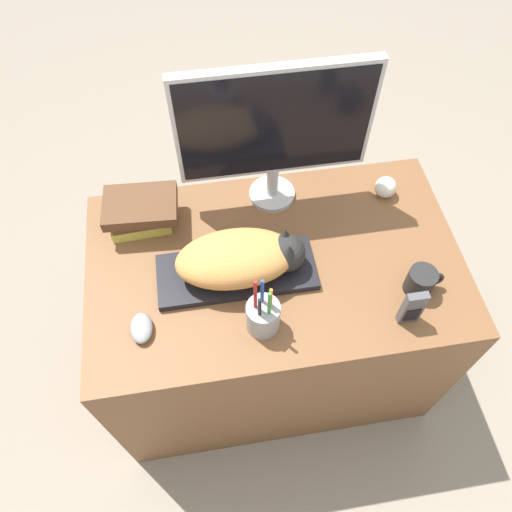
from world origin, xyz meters
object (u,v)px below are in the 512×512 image
object	(u,v)px
baseball	(386,187)
cat	(244,257)
book_stack	(140,211)
computer_mouse	(141,328)
keyboard	(237,272)
pen_cup	(263,316)
phone	(412,308)
monitor	(275,128)
coffee_mug	(421,281)

from	to	relation	value
baseball	cat	bearing A→B (deg)	-155.02
cat	book_stack	world-z (taller)	cat
baseball	book_stack	xyz separation A→B (m)	(-0.77, 0.00, 0.02)
cat	computer_mouse	world-z (taller)	cat
keyboard	pen_cup	bearing A→B (deg)	-74.19
keyboard	cat	size ratio (longest dim) A/B	1.25
phone	book_stack	size ratio (longest dim) A/B	0.57
cat	pen_cup	xyz separation A→B (m)	(0.03, -0.17, -0.03)
pen_cup	book_stack	world-z (taller)	pen_cup
computer_mouse	monitor	bearing A→B (deg)	43.97
keyboard	book_stack	size ratio (longest dim) A/B	2.00
keyboard	phone	bearing A→B (deg)	-25.99
phone	pen_cup	bearing A→B (deg)	173.66
pen_cup	monitor	bearing A→B (deg)	76.84
computer_mouse	book_stack	size ratio (longest dim) A/B	0.40
pen_cup	phone	size ratio (longest dim) A/B	1.74
pen_cup	baseball	xyz separation A→B (m)	(0.46, 0.40, -0.02)
coffee_mug	cat	bearing A→B (deg)	165.19
keyboard	computer_mouse	world-z (taller)	computer_mouse
baseball	keyboard	bearing A→B (deg)	-155.97
pen_cup	baseball	world-z (taller)	pen_cup
keyboard	baseball	world-z (taller)	baseball
cat	monitor	size ratio (longest dim) A/B	0.66
coffee_mug	baseball	bearing A→B (deg)	88.68
baseball	phone	xyz separation A→B (m)	(-0.07, -0.44, 0.03)
baseball	phone	distance (m)	0.45
pen_cup	computer_mouse	bearing A→B (deg)	174.01
keyboard	pen_cup	xyz separation A→B (m)	(0.05, -0.17, 0.04)
monitor	coffee_mug	world-z (taller)	monitor
coffee_mug	phone	bearing A→B (deg)	-125.28
phone	keyboard	bearing A→B (deg)	154.01
book_stack	monitor	bearing A→B (deg)	6.08
coffee_mug	monitor	bearing A→B (deg)	130.90
pen_cup	baseball	bearing A→B (deg)	40.79
monitor	book_stack	bearing A→B (deg)	-173.92
computer_mouse	phone	xyz separation A→B (m)	(0.72, -0.08, 0.05)
baseball	monitor	bearing A→B (deg)	172.25
monitor	baseball	distance (m)	0.44
keyboard	pen_cup	size ratio (longest dim) A/B	2.02
monitor	pen_cup	xyz separation A→B (m)	(-0.10, -0.45, -0.23)
keyboard	monitor	bearing A→B (deg)	61.01
coffee_mug	baseball	xyz separation A→B (m)	(0.01, 0.36, -0.01)
cat	computer_mouse	bearing A→B (deg)	-155.24
baseball	book_stack	distance (m)	0.77
coffee_mug	phone	xyz separation A→B (m)	(-0.06, -0.09, 0.02)
cat	coffee_mug	bearing A→B (deg)	-14.81
keyboard	computer_mouse	bearing A→B (deg)	-153.52
coffee_mug	baseball	size ratio (longest dim) A/B	1.58
baseball	computer_mouse	bearing A→B (deg)	-155.10
pen_cup	coffee_mug	bearing A→B (deg)	5.55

